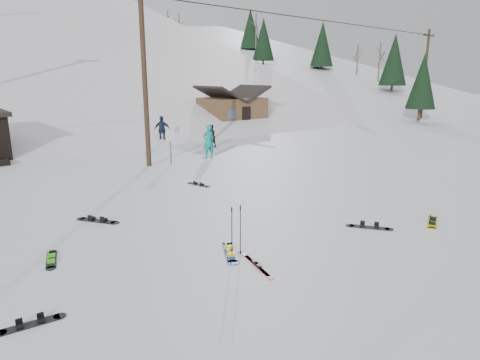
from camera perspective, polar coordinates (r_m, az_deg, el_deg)
ground at (r=11.23m, az=11.39°, el=-11.37°), size 200.00×200.00×0.00m
ridge_right at (r=74.44m, az=1.18°, el=1.78°), size 45.66×93.98×54.59m
treeline_right at (r=65.54m, az=4.31°, el=9.80°), size 20.00×60.00×10.00m
utility_pole at (r=22.74m, az=-12.62°, el=13.48°), size 2.00×0.26×9.00m
utility_pole_right at (r=47.97m, az=23.44°, el=12.80°), size 2.00×0.26×9.00m
trail_sign at (r=23.13m, az=-9.25°, el=5.16°), size 0.50×0.09×1.85m
cabin at (r=38.24m, az=-1.05°, el=9.09°), size 5.39×4.40×3.77m
hero_snowboard at (r=11.83m, az=-1.33°, el=-9.56°), size 0.93×1.43×0.11m
hero_skis at (r=11.10m, az=2.25°, el=-11.27°), size 0.48×1.61×0.09m
ski_poles at (r=11.41m, az=-0.52°, el=-6.75°), size 0.39×0.10×1.40m
board_scatter_a at (r=9.68m, az=-26.12°, el=-16.85°), size 1.30×0.33×0.09m
board_scatter_b at (r=15.01m, az=-18.43°, el=-5.12°), size 1.04×1.38×0.11m
board_scatter_c at (r=12.44m, az=-23.85°, el=-9.65°), size 0.56×1.30×0.09m
board_scatter_d at (r=14.26m, az=16.86°, el=-6.01°), size 0.98×1.24×0.10m
board_scatter_e at (r=15.43m, az=24.28°, el=-5.14°), size 1.38×0.83×0.11m
board_scatter_f at (r=18.86m, az=-5.53°, el=-0.60°), size 0.51×1.25×0.09m
skier_teal at (r=24.73m, az=-4.23°, el=5.14°), size 0.74×0.52×1.93m
skier_dark at (r=28.38m, az=-3.89°, el=5.86°), size 0.80×0.66×1.51m
skier_pink at (r=36.15m, az=-2.23°, el=7.94°), size 1.41×1.19×1.89m
skier_navy at (r=30.30m, az=-10.34°, el=6.59°), size 1.22×0.90×1.93m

